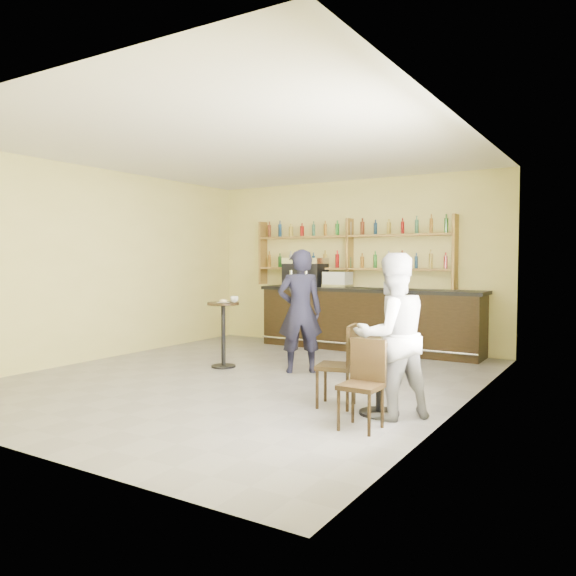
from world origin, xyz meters
The scene contains 23 objects.
floor centered at (0.00, 0.00, 0.00)m, with size 7.00×7.00×0.00m, color gray.
ceiling centered at (0.00, 0.00, 3.20)m, with size 7.00×7.00×0.00m, color white.
wall_back centered at (0.00, 3.50, 1.60)m, with size 7.00×7.00×0.00m, color #F7EE8C.
wall_front centered at (0.00, -3.50, 1.60)m, with size 7.00×7.00×0.00m, color #F7EE8C.
wall_left centered at (-3.00, 0.00, 1.60)m, with size 7.00×7.00×0.00m, color #F7EE8C.
wall_right centered at (3.00, 0.00, 1.60)m, with size 7.00×7.00×0.00m, color #F7EE8C.
window_pane centered at (2.99, -1.20, 1.70)m, with size 2.00×2.00×0.00m, color white.
window_frame centered at (2.99, -1.20, 1.70)m, with size 0.04×1.70×2.10m, color black, non-canonical shape.
shelf_unit centered at (0.00, 3.37, 1.81)m, with size 4.00×0.26×1.40m, color brown, non-canonical shape.
liquor_bottles centered at (0.00, 3.37, 1.98)m, with size 3.68×0.10×1.00m, color #8C5919, non-canonical shape.
bar_counter centered at (0.48, 3.15, 0.58)m, with size 4.25×0.83×1.15m, color black, non-canonical shape.
espresso_machine centered at (-0.85, 3.15, 1.43)m, with size 0.78×0.50×0.56m, color black, non-canonical shape.
pastry_case centered at (-0.14, 3.15, 1.30)m, with size 0.49×0.39×0.29m, color silver, non-canonical shape.
pedestal_table centered at (-0.79, 0.48, 0.51)m, with size 0.49×0.49×1.01m, color black, non-canonical shape.
napkin centered at (-0.79, 0.48, 1.02)m, with size 0.15×0.15×0.00m, color white.
donut centered at (-0.78, 0.47, 1.04)m, with size 0.12×0.12×0.04m, color #E6BC54.
cup_pedestal centered at (-0.65, 0.58, 1.06)m, with size 0.12×0.12×0.10m, color white.
man_main centered at (0.43, 0.76, 0.91)m, with size 0.67×0.44×1.83m, color black.
cafe_table centered at (2.31, -0.74, 0.41)m, with size 0.65×0.65×0.83m, color black, non-canonical shape.
cup_cafe centered at (2.36, -0.74, 0.88)m, with size 0.10×0.10×0.10m, color white.
chair_west centered at (1.76, -0.69, 0.47)m, with size 0.41×0.41×0.94m, color black, non-canonical shape.
chair_south centered at (2.36, -1.34, 0.44)m, with size 0.38×0.38×0.88m, color black, non-canonical shape.
patron_second centered at (2.46, -0.78, 0.88)m, with size 0.85×0.66×1.75m, color gray.
Camera 1 is at (4.62, -6.38, 1.68)m, focal length 35.00 mm.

